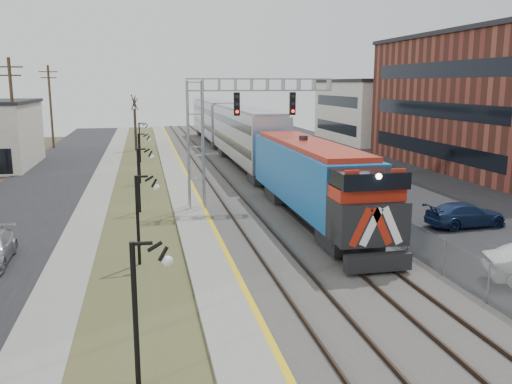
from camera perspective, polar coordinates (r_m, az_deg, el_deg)
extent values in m
cube|color=black|center=(41.66, -22.44, -0.31)|extent=(7.00, 120.00, 0.04)
cube|color=gray|center=(41.04, -16.27, -0.04)|extent=(2.00, 120.00, 0.08)
cube|color=#454D29|center=(40.90, -12.08, 0.12)|extent=(4.00, 120.00, 0.06)
cube|color=gray|center=(40.97, -7.89, 0.41)|extent=(2.00, 120.00, 0.24)
cube|color=#595651|center=(41.59, -1.00, 0.65)|extent=(8.00, 120.00, 0.20)
cube|color=black|center=(45.37, 14.06, 1.11)|extent=(16.00, 120.00, 0.04)
cube|color=gold|center=(41.01, -6.67, 0.63)|extent=(0.24, 120.00, 0.01)
cube|color=#2D2119|center=(41.15, -4.77, 0.74)|extent=(0.08, 120.00, 0.15)
cube|color=#2D2119|center=(41.35, -2.71, 0.82)|extent=(0.08, 120.00, 0.15)
cube|color=#2D2119|center=(41.70, 0.01, 0.93)|extent=(0.08, 120.00, 0.15)
cube|color=#2D2119|center=(42.03, 2.01, 1.00)|extent=(0.08, 120.00, 0.15)
cube|color=#145BA7|center=(30.15, 6.04, 1.07)|extent=(3.00, 17.00, 4.25)
cube|color=black|center=(22.70, 12.68, -7.23)|extent=(2.80, 0.50, 0.70)
cube|color=#9C9FA6|center=(49.61, -1.12, 5.79)|extent=(3.00, 22.00, 5.33)
cube|color=#9C9FA6|center=(72.07, -4.51, 7.49)|extent=(3.00, 22.00, 5.33)
cube|color=gray|center=(33.52, -6.37, 4.73)|extent=(1.00, 1.00, 8.00)
cube|color=gray|center=(33.91, 0.36, 11.23)|extent=(9.00, 0.80, 0.80)
cube|color=black|center=(33.20, -2.04, 9.23)|extent=(0.35, 0.25, 1.40)
cube|color=black|center=(33.97, 3.86, 9.26)|extent=(0.35, 0.25, 1.40)
cylinder|color=black|center=(14.39, -12.57, -12.82)|extent=(0.14, 0.14, 4.00)
cylinder|color=black|center=(23.88, -12.33, -3.04)|extent=(0.14, 0.14, 4.00)
cylinder|color=black|center=(33.66, -12.23, 1.13)|extent=(0.14, 0.14, 4.00)
cylinder|color=black|center=(43.55, -12.18, 3.41)|extent=(0.14, 0.14, 4.00)
cylinder|color=black|center=(55.46, -12.14, 5.08)|extent=(0.14, 0.14, 4.00)
cylinder|color=#4C3823|center=(51.40, -24.17, 7.22)|extent=(0.28, 0.28, 10.00)
cylinder|color=#4C3823|center=(71.05, -20.79, 8.35)|extent=(0.28, 0.28, 10.00)
cube|color=gray|center=(42.44, 4.58, 1.79)|extent=(0.04, 120.00, 1.60)
cube|color=brown|center=(56.32, 25.18, 8.44)|extent=(16.00, 26.00, 12.00)
cube|color=beige|center=(77.89, 13.97, 8.21)|extent=(16.00, 18.00, 8.00)
cylinder|color=#382D23|center=(65.38, -12.57, 6.37)|extent=(0.30, 0.30, 4.90)
imported|color=navy|center=(32.14, 21.17, -2.31)|extent=(4.69, 2.21, 1.32)
imported|color=gray|center=(36.85, 10.96, 0.02)|extent=(4.47, 2.63, 1.43)
imported|color=#0C3D21|center=(47.65, 6.45, 2.72)|extent=(4.71, 2.97, 1.46)
imported|color=black|center=(55.94, 5.22, 4.07)|extent=(4.86, 2.98, 1.55)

